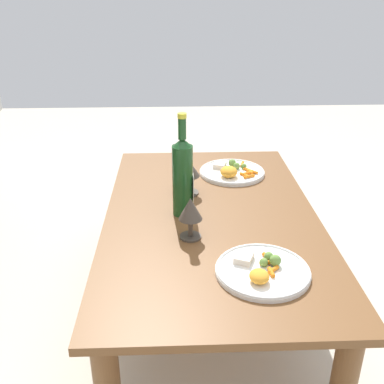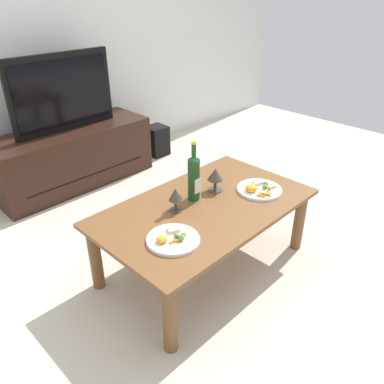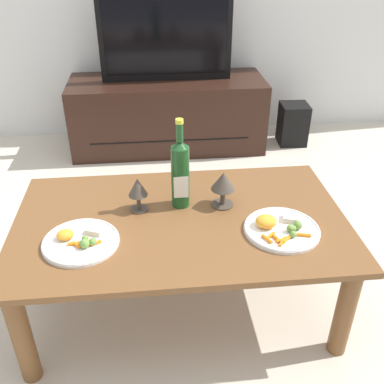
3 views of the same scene
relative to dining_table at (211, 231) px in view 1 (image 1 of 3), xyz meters
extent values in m
plane|color=beige|center=(0.00, 0.00, -0.37)|extent=(6.40, 6.40, 0.00)
cube|color=brown|center=(0.00, 0.00, 0.06)|extent=(1.27, 0.75, 0.03)
cylinder|color=brown|center=(0.57, -0.31, -0.16)|extent=(0.07, 0.07, 0.41)
cylinder|color=brown|center=(0.57, 0.31, -0.16)|extent=(0.07, 0.07, 0.41)
cylinder|color=#19471E|center=(0.01, 0.10, 0.20)|extent=(0.07, 0.07, 0.25)
cone|color=#19471E|center=(0.01, 0.10, 0.33)|extent=(0.07, 0.07, 0.03)
cylinder|color=#19471E|center=(0.01, 0.10, 0.38)|extent=(0.03, 0.03, 0.07)
cylinder|color=yellow|center=(0.01, 0.10, 0.43)|extent=(0.03, 0.03, 0.02)
cube|color=silver|center=(0.01, 0.06, 0.17)|extent=(0.06, 0.00, 0.09)
cylinder|color=#473D33|center=(-0.16, 0.08, 0.07)|extent=(0.07, 0.07, 0.01)
cylinder|color=#473D33|center=(-0.16, 0.08, 0.11)|extent=(0.02, 0.02, 0.06)
cone|color=#473D33|center=(-0.16, 0.08, 0.17)|extent=(0.08, 0.08, 0.07)
cylinder|color=#473D33|center=(0.17, 0.08, 0.07)|extent=(0.09, 0.09, 0.01)
cylinder|color=#473D33|center=(0.17, 0.08, 0.11)|extent=(0.02, 0.02, 0.07)
cone|color=#473D33|center=(0.17, 0.08, 0.18)|extent=(0.10, 0.10, 0.07)
cylinder|color=white|center=(-0.36, -0.12, 0.07)|extent=(0.27, 0.27, 0.01)
torus|color=white|center=(-0.36, -0.12, 0.08)|extent=(0.27, 0.27, 0.01)
ellipsoid|color=orange|center=(-0.42, -0.10, 0.10)|extent=(0.06, 0.05, 0.03)
cube|color=beige|center=(-0.32, -0.07, 0.09)|extent=(0.07, 0.07, 0.02)
cylinder|color=orange|center=(-0.31, -0.14, 0.09)|extent=(0.04, 0.03, 0.01)
cylinder|color=orange|center=(-0.34, -0.13, 0.09)|extent=(0.02, 0.04, 0.01)
cylinder|color=orange|center=(-0.37, -0.15, 0.09)|extent=(0.04, 0.04, 0.01)
cylinder|color=orange|center=(-0.38, -0.14, 0.09)|extent=(0.04, 0.02, 0.01)
sphere|color=olive|center=(-0.35, -0.12, 0.09)|extent=(0.03, 0.03, 0.03)
sphere|color=olive|center=(-0.34, -0.16, 0.10)|extent=(0.03, 0.03, 0.03)
sphere|color=olive|center=(-0.32, -0.14, 0.09)|extent=(0.03, 0.03, 0.03)
cylinder|color=white|center=(0.36, -0.12, 0.07)|extent=(0.28, 0.28, 0.01)
torus|color=white|center=(0.36, -0.12, 0.08)|extent=(0.28, 0.28, 0.01)
ellipsoid|color=orange|center=(0.31, -0.10, 0.10)|extent=(0.08, 0.07, 0.04)
cube|color=beige|center=(0.41, -0.07, 0.09)|extent=(0.07, 0.07, 0.02)
cylinder|color=orange|center=(0.31, -0.16, 0.09)|extent=(0.05, 0.04, 0.01)
cylinder|color=orange|center=(0.29, -0.18, 0.09)|extent=(0.03, 0.05, 0.01)
cylinder|color=orange|center=(0.32, -0.18, 0.09)|extent=(0.03, 0.05, 0.01)
cylinder|color=orange|center=(0.34, -0.19, 0.09)|extent=(0.05, 0.03, 0.01)
cylinder|color=orange|center=(0.36, -0.19, 0.09)|extent=(0.05, 0.04, 0.01)
cylinder|color=orange|center=(0.34, -0.20, 0.09)|extent=(0.04, 0.05, 0.01)
cylinder|color=orange|center=(0.43, -0.17, 0.09)|extent=(0.05, 0.03, 0.01)
sphere|color=olive|center=(0.42, -0.13, 0.10)|extent=(0.03, 0.03, 0.03)
sphere|color=olive|center=(0.40, -0.14, 0.09)|extent=(0.03, 0.03, 0.03)
sphere|color=olive|center=(0.39, -0.14, 0.09)|extent=(0.03, 0.03, 0.03)
sphere|color=olive|center=(0.39, -0.17, 0.09)|extent=(0.02, 0.02, 0.02)
camera|label=1|loc=(-1.42, 0.13, 0.83)|focal=42.20mm
camera|label=2|loc=(-1.39, -1.27, 1.20)|focal=35.57mm
camera|label=3|loc=(-0.10, -1.38, 1.03)|focal=41.03mm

